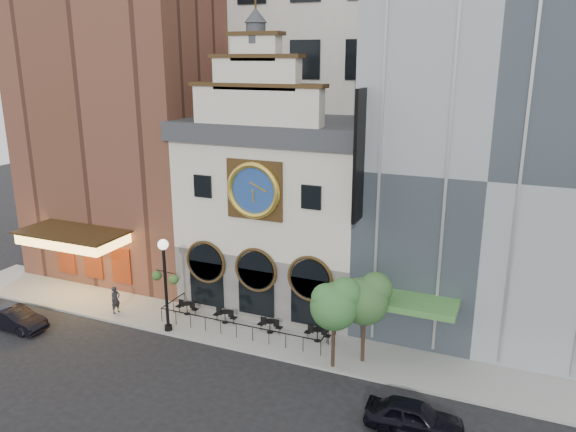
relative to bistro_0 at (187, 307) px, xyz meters
The scene contains 17 objects.
ground 5.22m from the bistro_0, 31.60° to the right, with size 120.00×120.00×0.00m, color black.
sidewalk 4.46m from the bistro_0, ahead, with size 44.00×5.00×0.15m, color gray.
clock_building 9.08m from the bistro_0, 49.14° to the left, with size 12.60×8.78×18.65m.
theater_building 16.43m from the bistro_0, 139.85° to the left, with size 14.00×15.60×25.00m.
retail_building 21.14m from the bistro_0, 22.66° to the left, with size 14.00×14.40×20.00m.
office_tower 26.34m from the bistro_0, 75.66° to the left, with size 20.00×16.00×40.00m, color #BCB5A9.
cafe_railing 4.42m from the bistro_0, ahead, with size 10.60×2.60×0.90m, color black, non-canonical shape.
bistro_0 is the anchor object (origin of this frame).
bistro_1 2.86m from the bistro_0, ahead, with size 1.58×0.68×0.90m.
bistro_2 5.99m from the bistro_0, ahead, with size 1.58×0.68×0.90m.
bistro_3 8.98m from the bistro_0, ahead, with size 1.58×0.68×0.90m.
car_right 16.79m from the bistro_0, 20.59° to the right, with size 1.76×4.37×1.49m, color black.
car_left 10.44m from the bistro_0, 147.26° to the right, with size 1.48×4.23×1.39m, color black.
pedestrian 4.66m from the bistro_0, 159.45° to the right, with size 0.66×0.43×1.81m, color black.
lamppost 3.90m from the bistro_0, 86.18° to the right, with size 1.85×0.71×5.81m.
tree_left 12.55m from the bistro_0, ahead, with size 2.66×2.56×5.12m.
tree_right 11.45m from the bistro_0, 12.01° to the right, with size 2.62×2.53×5.05m.
Camera 1 is at (14.61, -25.20, 16.18)m, focal length 35.00 mm.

